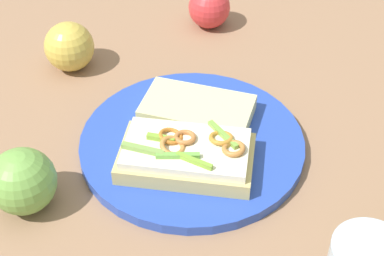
% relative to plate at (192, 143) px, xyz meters
% --- Properties ---
extents(ground_plane, '(2.00, 2.00, 0.00)m').
position_rel_plate_xyz_m(ground_plane, '(0.00, 0.00, -0.01)').
color(ground_plane, '#906A4E').
rests_on(ground_plane, ground).
extents(plate, '(0.30, 0.30, 0.01)m').
position_rel_plate_xyz_m(plate, '(0.00, 0.00, 0.00)').
color(plate, '#2949B6').
rests_on(plate, ground_plane).
extents(sandwich, '(0.19, 0.14, 0.05)m').
position_rel_plate_xyz_m(sandwich, '(-0.01, 0.05, 0.02)').
color(sandwich, tan).
rests_on(sandwich, plate).
extents(bread_slice_side, '(0.16, 0.10, 0.02)m').
position_rel_plate_xyz_m(bread_slice_side, '(0.01, -0.05, 0.02)').
color(bread_slice_side, beige).
rests_on(bread_slice_side, plate).
extents(apple_0, '(0.11, 0.11, 0.08)m').
position_rel_plate_xyz_m(apple_0, '(0.14, 0.18, 0.03)').
color(apple_0, '#70A648').
rests_on(apple_0, ground_plane).
extents(apple_2, '(0.10, 0.10, 0.07)m').
position_rel_plate_xyz_m(apple_2, '(0.10, -0.30, 0.03)').
color(apple_2, red).
rests_on(apple_2, ground_plane).
extents(apple_3, '(0.11, 0.11, 0.08)m').
position_rel_plate_xyz_m(apple_3, '(0.25, -0.09, 0.03)').
color(apple_3, gold).
rests_on(apple_3, ground_plane).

